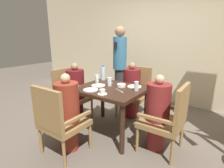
{
  "coord_description": "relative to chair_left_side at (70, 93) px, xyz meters",
  "views": [
    {
      "loc": [
        1.5,
        -2.13,
        1.52
      ],
      "look_at": [
        0.0,
        0.04,
        0.81
      ],
      "focal_mm": 28.0,
      "sensor_mm": 36.0,
      "label": 1
    }
  ],
  "objects": [
    {
      "name": "dining_table",
      "position": [
        0.92,
        0.0,
        0.14
      ],
      "size": [
        1.03,
        0.88,
        0.76
      ],
      "color": "#331E14",
      "rests_on": "ground_plane"
    },
    {
      "name": "plate_main_left",
      "position": [
        1.21,
        0.25,
        0.26
      ],
      "size": [
        0.22,
        0.22,
        0.01
      ],
      "color": "white",
      "rests_on": "dining_table"
    },
    {
      "name": "water_bottle",
      "position": [
        0.52,
        0.35,
        0.38
      ],
      "size": [
        0.08,
        0.08,
        0.27
      ],
      "color": "silver",
      "rests_on": "dining_table"
    },
    {
      "name": "chair_near_corner",
      "position": [
        0.72,
        -0.85,
        0.0
      ],
      "size": [
        0.53,
        0.53,
        0.96
      ],
      "color": "olive",
      "rests_on": "ground_plane"
    },
    {
      "name": "salt_shaker",
      "position": [
        0.6,
        -0.37,
        0.29
      ],
      "size": [
        0.03,
        0.03,
        0.08
      ],
      "color": "white",
      "rests_on": "dining_table"
    },
    {
      "name": "teacup_with_saucer",
      "position": [
        1.02,
        -0.32,
        0.28
      ],
      "size": [
        0.13,
        0.13,
        0.07
      ],
      "color": "white",
      "rests_on": "dining_table"
    },
    {
      "name": "bowl_small",
      "position": [
        1.04,
        0.14,
        0.28
      ],
      "size": [
        0.14,
        0.14,
        0.05
      ],
      "color": "white",
      "rests_on": "dining_table"
    },
    {
      "name": "diner_in_left_chair",
      "position": [
        0.15,
        0.0,
        0.05
      ],
      "size": [
        0.32,
        0.32,
        1.08
      ],
      "color": "#5B1419",
      "rests_on": "ground_plane"
    },
    {
      "name": "chair_far_side",
      "position": [
        0.92,
        0.85,
        0.0
      ],
      "size": [
        0.53,
        0.53,
        0.96
      ],
      "color": "olive",
      "rests_on": "ground_plane"
    },
    {
      "name": "chair_left_side",
      "position": [
        0.0,
        0.0,
        0.0
      ],
      "size": [
        0.53,
        0.53,
        0.96
      ],
      "color": "olive",
      "rests_on": "ground_plane"
    },
    {
      "name": "glass_tall_far",
      "position": [
        1.33,
        0.09,
        0.32
      ],
      "size": [
        0.06,
        0.06,
        0.14
      ],
      "color": "silver",
      "rests_on": "dining_table"
    },
    {
      "name": "wall_back",
      "position": [
        0.92,
        1.94,
        0.9
      ],
      "size": [
        8.0,
        0.06,
        2.8
      ],
      "color": "beige",
      "rests_on": "ground_plane"
    },
    {
      "name": "diner_in_far_chair",
      "position": [
        0.92,
        0.7,
        0.05
      ],
      "size": [
        0.32,
        0.32,
        1.07
      ],
      "color": "maroon",
      "rests_on": "ground_plane"
    },
    {
      "name": "standing_host",
      "position": [
        0.36,
        1.17,
        0.44
      ],
      "size": [
        0.3,
        0.33,
        1.75
      ],
      "color": "#2D2D33",
      "rests_on": "ground_plane"
    },
    {
      "name": "fork_beside_plate",
      "position": [
        0.73,
        0.27,
        0.26
      ],
      "size": [
        0.19,
        0.11,
        0.0
      ],
      "color": "silver",
      "rests_on": "dining_table"
    },
    {
      "name": "glass_tall_near",
      "position": [
        0.55,
        0.13,
        0.32
      ],
      "size": [
        0.06,
        0.06,
        0.14
      ],
      "color": "silver",
      "rests_on": "dining_table"
    },
    {
      "name": "diner_in_near_chair",
      "position": [
        0.72,
        -0.7,
        0.05
      ],
      "size": [
        0.32,
        0.32,
        1.08
      ],
      "color": "maroon",
      "rests_on": "ground_plane"
    },
    {
      "name": "chair_right_side",
      "position": [
        1.85,
        0.0,
        0.0
      ],
      "size": [
        0.53,
        0.53,
        0.96
      ],
      "color": "olive",
      "rests_on": "ground_plane"
    },
    {
      "name": "ground_plane",
      "position": [
        0.92,
        0.0,
        -0.5
      ],
      "size": [
        16.0,
        16.0,
        0.0
      ],
      "primitive_type": "plane",
      "color": "#60564C"
    },
    {
      "name": "glass_tall_mid",
      "position": [
        0.85,
        0.08,
        0.32
      ],
      "size": [
        0.06,
        0.06,
        0.14
      ],
      "color": "silver",
      "rests_on": "dining_table"
    },
    {
      "name": "pepper_shaker",
      "position": [
        0.63,
        -0.37,
        0.29
      ],
      "size": [
        0.03,
        0.03,
        0.08
      ],
      "color": "#4C3D2D",
      "rests_on": "dining_table"
    },
    {
      "name": "diner_in_right_chair",
      "position": [
        1.7,
        0.0,
        0.04
      ],
      "size": [
        0.32,
        0.32,
        1.06
      ],
      "color": "maroon",
      "rests_on": "ground_plane"
    },
    {
      "name": "plate_dessert_center",
      "position": [
        0.76,
        -0.28,
        0.26
      ],
      "size": [
        0.22,
        0.22,
        0.01
      ],
      "color": "white",
      "rests_on": "dining_table"
    },
    {
      "name": "knife_beside_plate",
      "position": [
        1.13,
        -0.06,
        0.26
      ],
      "size": [
        0.2,
        0.11,
        0.0
      ],
      "color": "silver",
      "rests_on": "dining_table"
    },
    {
      "name": "plate_main_right",
      "position": [
        0.7,
        -0.02,
        0.26
      ],
      "size": [
        0.22,
        0.22,
        0.01
      ],
      "color": "white",
      "rests_on": "dining_table"
    }
  ]
}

